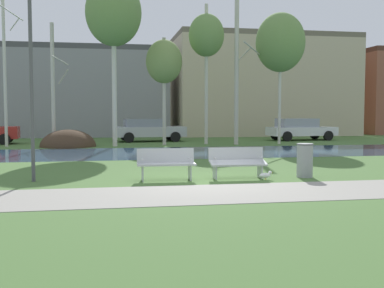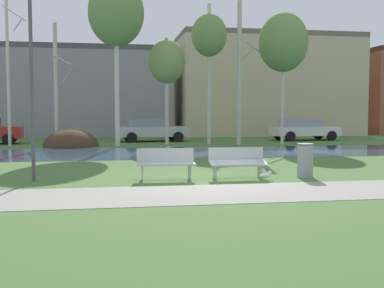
{
  "view_description": "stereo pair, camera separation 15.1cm",
  "coord_description": "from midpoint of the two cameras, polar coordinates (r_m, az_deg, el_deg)",
  "views": [
    {
      "loc": [
        -2.59,
        -12.31,
        1.89
      ],
      "look_at": [
        -0.21,
        1.01,
        0.96
      ],
      "focal_mm": 44.12,
      "sensor_mm": 36.0,
      "label": 1
    },
    {
      "loc": [
        -2.45,
        -12.34,
        1.89
      ],
      "look_at": [
        -0.21,
        1.01,
        0.96
      ],
      "focal_mm": 44.12,
      "sensor_mm": 36.0,
      "label": 2
    }
  ],
  "objects": [
    {
      "name": "building_grey_warehouse",
      "position": [
        38.65,
        -14.35,
        6.06
      ],
      "size": [
        15.55,
        6.81,
        6.83
      ],
      "color": "gray",
      "rests_on": "ground"
    },
    {
      "name": "birch_center_left",
      "position": [
        26.66,
        -8.98,
        15.32
      ],
      "size": [
        3.01,
        3.01,
        9.27
      ],
      "color": "beige",
      "rests_on": "ground"
    },
    {
      "name": "birch_left",
      "position": [
        26.86,
        -15.94,
        6.95
      ],
      "size": [
        0.96,
        1.68,
        6.68
      ],
      "color": "#BCB7A8",
      "rests_on": "ground"
    },
    {
      "name": "ground_plane",
      "position": [
        22.55,
        -3.06,
        -0.89
      ],
      "size": [
        120.0,
        120.0,
        0.0
      ],
      "primitive_type": "plane",
      "color": "#476B33"
    },
    {
      "name": "parked_hatch_third_white",
      "position": [
        32.05,
        13.44,
        1.8
      ],
      "size": [
        4.59,
        2.24,
        1.44
      ],
      "color": "silver",
      "rests_on": "ground"
    },
    {
      "name": "birch_right",
      "position": [
        27.36,
        5.96,
        8.84
      ],
      "size": [
        1.55,
        2.23,
        8.38
      ],
      "color": "#BCB7A8",
      "rests_on": "ground"
    },
    {
      "name": "paved_path_strip",
      "position": [
        11.0,
        3.9,
        -5.96
      ],
      "size": [
        60.0,
        2.58,
        0.01
      ],
      "primitive_type": "cube",
      "color": "gray",
      "rests_on": "ground"
    },
    {
      "name": "birch_far_right",
      "position": [
        28.3,
        11.13,
        11.95
      ],
      "size": [
        2.84,
        2.84,
        7.6
      ],
      "color": "beige",
      "rests_on": "ground"
    },
    {
      "name": "birch_far_left",
      "position": [
        27.51,
        -21.21,
        9.68
      ],
      "size": [
        1.12,
        1.86,
        9.4
      ],
      "color": "beige",
      "rests_on": "ground"
    },
    {
      "name": "birch_center_right",
      "position": [
        27.9,
        2.24,
        12.87
      ],
      "size": [
        2.05,
        2.05,
        8.08
      ],
      "color": "beige",
      "rests_on": "ground"
    },
    {
      "name": "trash_bin",
      "position": [
        13.99,
        13.82,
        -1.87
      ],
      "size": [
        0.48,
        0.48,
        0.98
      ],
      "color": "gray",
      "rests_on": "ground"
    },
    {
      "name": "birch_center",
      "position": [
        27.07,
        -2.92,
        9.84
      ],
      "size": [
        2.05,
        2.05,
        6.06
      ],
      "color": "#BCB7A8",
      "rests_on": "ground"
    },
    {
      "name": "building_beige_block",
      "position": [
        40.81,
        8.38,
        6.86
      ],
      "size": [
        14.37,
        9.73,
        8.02
      ],
      "color": "#BCAD8E",
      "rests_on": "ground"
    },
    {
      "name": "river_band",
      "position": [
        21.84,
        -2.85,
        -1.04
      ],
      "size": [
        80.0,
        6.3,
        0.01
      ],
      "primitive_type": "cube",
      "color": "#33516B",
      "rests_on": "ground"
    },
    {
      "name": "soil_mound",
      "position": [
        26.49,
        -14.26,
        -0.29
      ],
      "size": [
        3.0,
        3.06,
        1.86
      ],
      "primitive_type": "ellipsoid",
      "color": "#423021",
      "rests_on": "ground"
    },
    {
      "name": "parked_sedan_second_silver",
      "position": [
        30.12,
        -4.8,
        1.77
      ],
      "size": [
        4.55,
        2.37,
        1.43
      ],
      "color": "#B2B5BC",
      "rests_on": "ground"
    },
    {
      "name": "bench_left",
      "position": [
        13.06,
        -2.84,
        -2.32
      ],
      "size": [
        1.62,
        0.61,
        0.87
      ],
      "color": "#B2B5B7",
      "rests_on": "ground"
    },
    {
      "name": "seagull",
      "position": [
        13.29,
        9.21,
        -3.75
      ],
      "size": [
        0.4,
        0.15,
        0.25
      ],
      "color": "white",
      "rests_on": "ground"
    },
    {
      "name": "streetlamp",
      "position": [
        13.58,
        -18.63,
        12.42
      ],
      "size": [
        0.32,
        0.32,
        6.01
      ],
      "color": "#4C4C51",
      "rests_on": "ground"
    },
    {
      "name": "bench_right",
      "position": [
        13.45,
        5.82,
        -2.16
      ],
      "size": [
        1.62,
        0.61,
        0.87
      ],
      "color": "#B2B5B7",
      "rests_on": "ground"
    }
  ]
}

